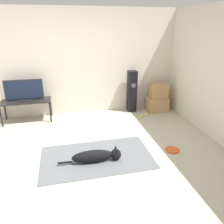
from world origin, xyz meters
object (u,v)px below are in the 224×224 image
object	(u,v)px
tv_stand	(26,103)
tv	(24,91)
dog	(97,156)
tennis_ball_near_speaker	(142,116)
frisbee	(172,150)
tennis_ball_by_boxes	(146,114)
cardboard_box_lower	(157,104)
cardboard_box_upper	(159,91)
floor_speaker	(132,91)

from	to	relation	value
tv_stand	tv	world-z (taller)	tv
dog	tv_stand	size ratio (longest dim) A/B	0.95
dog	tennis_ball_near_speaker	xyz separation A→B (m)	(1.40, 1.61, -0.08)
frisbee	tv_stand	world-z (taller)	tv_stand
tv_stand	tennis_ball_by_boxes	distance (m)	2.93
cardboard_box_lower	tv_stand	world-z (taller)	tv_stand
cardboard_box_upper	tennis_ball_near_speaker	xyz separation A→B (m)	(-0.57, -0.38, -0.52)
tennis_ball_by_boxes	tennis_ball_near_speaker	size ratio (longest dim) A/B	1.00
tv_stand	tennis_ball_near_speaker	world-z (taller)	tv_stand
tv	tennis_ball_near_speaker	distance (m)	2.86
frisbee	floor_speaker	distance (m)	2.14
cardboard_box_lower	floor_speaker	size ratio (longest dim) A/B	0.50
cardboard_box_upper	floor_speaker	world-z (taller)	floor_speaker
tennis_ball_by_boxes	tv	bearing A→B (deg)	173.44
dog	cardboard_box_lower	bearing A→B (deg)	45.36
dog	cardboard_box_upper	distance (m)	2.83
cardboard_box_lower	tv	xyz separation A→B (m)	(-3.29, 0.07, 0.57)
tennis_ball_by_boxes	frisbee	bearing A→B (deg)	-94.66
frisbee	cardboard_box_upper	xyz separation A→B (m)	(0.55, 1.95, 0.54)
cardboard_box_lower	cardboard_box_upper	bearing A→B (deg)	22.65
cardboard_box_lower	tennis_ball_near_speaker	size ratio (longest dim) A/B	8.18
cardboard_box_lower	tennis_ball_near_speaker	bearing A→B (deg)	-146.24
frisbee	tv	world-z (taller)	tv
cardboard_box_upper	tv_stand	size ratio (longest dim) A/B	0.39
cardboard_box_upper	floor_speaker	xyz separation A→B (m)	(-0.69, 0.12, -0.01)
cardboard_box_lower	cardboard_box_upper	distance (m)	0.37
cardboard_box_lower	tv	distance (m)	3.34
cardboard_box_upper	tennis_ball_near_speaker	distance (m)	0.86
dog	frisbee	world-z (taller)	dog
floor_speaker	tv	xyz separation A→B (m)	(-2.61, -0.06, 0.22)
tv	tennis_ball_by_boxes	size ratio (longest dim) A/B	12.78
floor_speaker	tennis_ball_by_boxes	bearing A→B (deg)	-55.34
floor_speaker	tennis_ball_near_speaker	size ratio (longest dim) A/B	16.33
tennis_ball_near_speaker	cardboard_box_upper	bearing A→B (deg)	33.46
floor_speaker	tv	world-z (taller)	floor_speaker
floor_speaker	tv_stand	size ratio (longest dim) A/B	0.96
frisbee	tennis_ball_near_speaker	distance (m)	1.57
floor_speaker	cardboard_box_upper	bearing A→B (deg)	-10.12
cardboard_box_upper	tv_stand	distance (m)	3.31
tv	tennis_ball_by_boxes	distance (m)	2.99
cardboard_box_upper	tennis_ball_by_boxes	distance (m)	0.72
frisbee	cardboard_box_lower	xyz separation A→B (m)	(0.54, 1.94, 0.17)
cardboard_box_upper	tennis_ball_by_boxes	xyz separation A→B (m)	(-0.42, -0.27, -0.52)
tv_stand	tennis_ball_near_speaker	size ratio (longest dim) A/B	17.05
dog	cardboard_box_lower	size ratio (longest dim) A/B	1.97
frisbee	tennis_ball_by_boxes	size ratio (longest dim) A/B	3.99
cardboard_box_lower	tennis_ball_by_boxes	bearing A→B (deg)	-146.61
cardboard_box_lower	tennis_ball_near_speaker	world-z (taller)	cardboard_box_lower
cardboard_box_upper	tv_stand	bearing A→B (deg)	178.99
tv	tennis_ball_by_boxes	bearing A→B (deg)	-6.56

